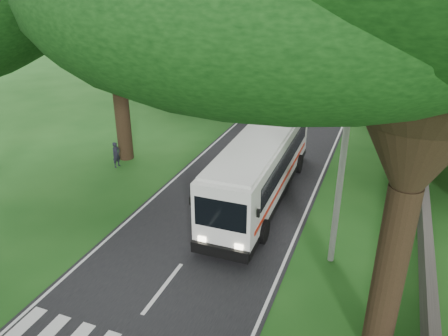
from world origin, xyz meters
TOP-DOWN VIEW (x-y plane):
  - ground at (0.00, 0.00)m, footprint 140.00×140.00m
  - road at (0.00, 25.00)m, footprint 8.00×120.00m
  - property_wall at (9.00, 24.00)m, footprint 0.35×50.00m
  - pole_near at (5.50, 6.00)m, footprint 1.60×0.24m
  - pole_mid at (5.50, 26.00)m, footprint 1.60×0.24m
  - pole_far at (5.50, 46.00)m, footprint 1.60×0.24m
  - coach_bus at (1.28, 10.14)m, footprint 2.92×11.75m
  - distant_car_a at (-0.80, 33.28)m, footprint 1.42×3.53m
  - distant_car_b at (-0.80, 55.72)m, footprint 2.72×4.64m
  - distant_car_c at (1.73, 60.25)m, footprint 2.24×4.34m
  - pedestrian at (-7.79, 10.69)m, footprint 0.48×0.63m

SIDE VIEW (x-z plane):
  - ground at x=0.00m, z-range 0.00..0.00m
  - road at x=0.00m, z-range -0.01..0.03m
  - property_wall at x=9.00m, z-range 0.00..1.20m
  - distant_car_c at x=1.73m, z-range 0.03..1.23m
  - distant_car_a at x=-0.80m, z-range 0.03..1.23m
  - distant_car_b at x=-0.80m, z-range 0.03..1.48m
  - pedestrian at x=-7.79m, z-range 0.00..1.54m
  - coach_bus at x=1.28m, z-range 0.13..3.58m
  - pole_near at x=5.50m, z-range 0.18..8.18m
  - pole_mid at x=5.50m, z-range 0.18..8.18m
  - pole_far at x=5.50m, z-range 0.18..8.18m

